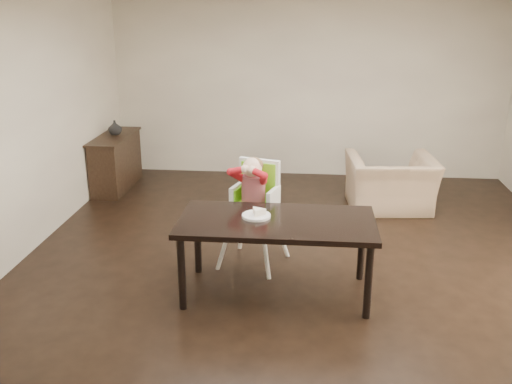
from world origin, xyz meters
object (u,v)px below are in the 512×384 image
Objects in this scene: armchair at (391,174)px; sideboard at (116,162)px; high_chair at (254,189)px; dining_table at (277,228)px.

armchair is 3.94m from sideboard.
armchair is at bearing 64.27° from high_chair.
dining_table is 1.64× the size of armchair.
armchair is 0.87× the size of sideboard.
sideboard is at bearing 130.48° from dining_table.
dining_table is 3.93m from sideboard.
high_chair is 0.92× the size of sideboard.
dining_table is 2.80m from armchair.
dining_table is 1.43× the size of sideboard.
dining_table is at bearing -49.52° from sideboard.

